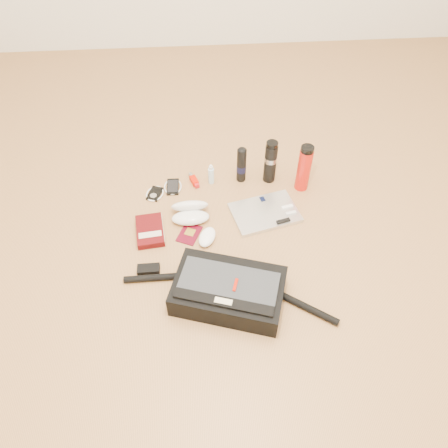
{
  "coord_description": "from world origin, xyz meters",
  "views": [
    {
      "loc": [
        -0.12,
        -1.26,
        1.61
      ],
      "look_at": [
        -0.02,
        0.1,
        0.06
      ],
      "focal_mm": 35.0,
      "sensor_mm": 36.0,
      "label": 1
    }
  ],
  "objects_px": {
    "thermos_red": "(304,168)",
    "messenger_bag": "(228,291)",
    "laptop": "(265,213)",
    "book": "(150,231)",
    "thermos_black": "(270,162)"
  },
  "relations": [
    {
      "from": "thermos_red",
      "to": "messenger_bag",
      "type": "bearing_deg",
      "value": -123.98
    },
    {
      "from": "messenger_bag",
      "to": "laptop",
      "type": "distance_m",
      "value": 0.53
    },
    {
      "from": "messenger_bag",
      "to": "book",
      "type": "xyz_separation_m",
      "value": [
        -0.34,
        0.39,
        -0.04
      ]
    },
    {
      "from": "laptop",
      "to": "thermos_black",
      "type": "distance_m",
      "value": 0.28
    },
    {
      "from": "book",
      "to": "thermos_black",
      "type": "distance_m",
      "value": 0.72
    },
    {
      "from": "thermos_red",
      "to": "laptop",
      "type": "bearing_deg",
      "value": -139.94
    },
    {
      "from": "laptop",
      "to": "book",
      "type": "height_order",
      "value": "book"
    },
    {
      "from": "thermos_black",
      "to": "thermos_red",
      "type": "bearing_deg",
      "value": -24.48
    },
    {
      "from": "book",
      "to": "thermos_red",
      "type": "xyz_separation_m",
      "value": [
        0.78,
        0.26,
        0.12
      ]
    },
    {
      "from": "laptop",
      "to": "thermos_red",
      "type": "bearing_deg",
      "value": 25.76
    },
    {
      "from": "messenger_bag",
      "to": "book",
      "type": "distance_m",
      "value": 0.52
    },
    {
      "from": "thermos_black",
      "to": "book",
      "type": "bearing_deg",
      "value": -151.55
    },
    {
      "from": "messenger_bag",
      "to": "thermos_black",
      "type": "distance_m",
      "value": 0.78
    },
    {
      "from": "laptop",
      "to": "book",
      "type": "relative_size",
      "value": 1.76
    },
    {
      "from": "laptop",
      "to": "thermos_black",
      "type": "relative_size",
      "value": 1.48
    }
  ]
}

